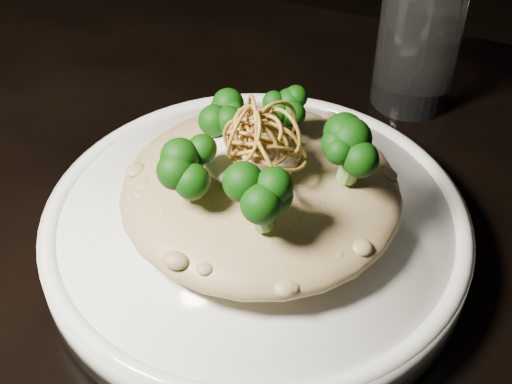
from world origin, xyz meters
The scene contains 7 objects.
table centered at (0.00, 0.00, 0.67)m, with size 1.10×0.80×0.75m.
plate centered at (-0.06, 0.03, 0.77)m, with size 0.31×0.31×0.03m, color white.
risotto centered at (-0.05, 0.03, 0.80)m, with size 0.20×0.20×0.04m, color brown.
broccoli centered at (-0.05, 0.02, 0.85)m, with size 0.13×0.13×0.05m, color black, non-canonical shape.
cheese centered at (-0.06, 0.03, 0.83)m, with size 0.07×0.07×0.02m, color white.
shallots centered at (-0.05, 0.02, 0.86)m, with size 0.05×0.05×0.03m, color brown, non-canonical shape.
drinking_glass centered at (0.01, 0.26, 0.81)m, with size 0.07×0.07×0.13m, color silver.
Camera 1 is at (0.08, -0.32, 1.14)m, focal length 50.00 mm.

